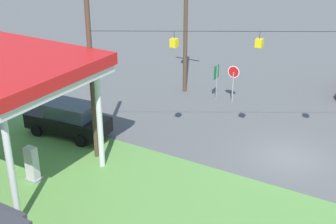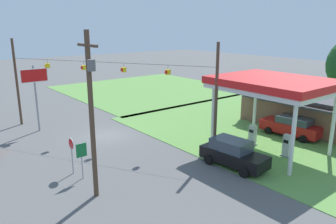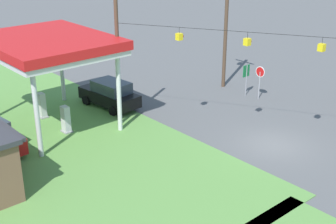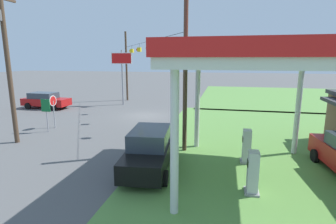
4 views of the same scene
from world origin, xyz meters
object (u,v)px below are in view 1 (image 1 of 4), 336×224
fuel_pump_near (32,165)px  utility_pole_main (185,16)px  stop_sign_roadside (233,76)px  route_sign (216,75)px  car_at_pumps_front (69,119)px

fuel_pump_near → utility_pole_main: bearing=-91.5°
fuel_pump_near → utility_pole_main: size_ratio=0.18×
stop_sign_roadside → route_sign: size_ratio=1.04×
fuel_pump_near → route_sign: route_sign is taller
route_sign → utility_pole_main: utility_pole_main is taller
route_sign → stop_sign_roadside: bearing=-169.9°
fuel_pump_near → car_at_pumps_front: car_at_pumps_front is taller
car_at_pumps_front → utility_pole_main: size_ratio=0.52×
stop_sign_roadside → utility_pole_main: (3.72, -0.13, 3.46)m
fuel_pump_near → car_at_pumps_front: size_ratio=0.35×
route_sign → car_at_pumps_front: bearing=62.3°
car_at_pumps_front → route_sign: 10.27m
fuel_pump_near → route_sign: (-2.96, -13.62, 0.88)m
car_at_pumps_front → fuel_pump_near: bearing=106.3°
fuel_pump_near → route_sign: 13.96m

